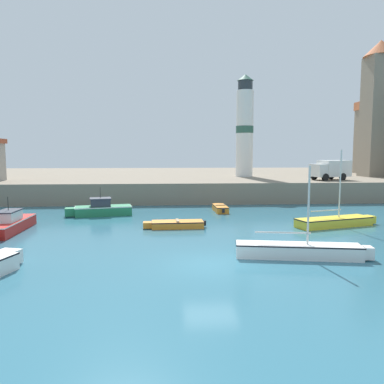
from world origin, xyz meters
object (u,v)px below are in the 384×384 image
motorboat_red_0 (10,224)px  dinghy_orange_2 (176,224)px  motorboat_green_5 (101,209)px  lighthouse (245,128)px  sailboat_yellow_1 (335,221)px  dinghy_orange_3 (220,208)px  sailboat_white_7 (300,250)px  truck_on_quay (330,169)px

motorboat_red_0 → dinghy_orange_2: bearing=3.8°
motorboat_green_5 → lighthouse: (15.51, 16.57, 7.91)m
sailboat_yellow_1 → dinghy_orange_3: sailboat_yellow_1 is taller
dinghy_orange_3 → motorboat_red_0: bearing=-152.7°
sailboat_yellow_1 → sailboat_white_7: 9.39m
dinghy_orange_3 → lighthouse: (5.29, 15.21, 8.14)m
sailboat_yellow_1 → lighthouse: bearing=94.9°
dinghy_orange_3 → sailboat_white_7: (1.86, -15.00, 0.09)m
motorboat_green_5 → truck_on_quay: 25.90m
motorboat_red_0 → sailboat_yellow_1: (22.26, 0.47, -0.17)m
sailboat_yellow_1 → lighthouse: lighthouse is taller
dinghy_orange_3 → lighthouse: lighthouse is taller
motorboat_red_0 → lighthouse: (20.34, 22.97, 7.91)m
motorboat_green_5 → truck_on_quay: bearing=21.9°
dinghy_orange_3 → motorboat_green_5: (-10.21, -1.37, 0.23)m
motorboat_green_5 → truck_on_quay: truck_on_quay is taller
motorboat_green_5 → truck_on_quay: (23.88, 9.60, 2.85)m
dinghy_orange_2 → sailboat_white_7: size_ratio=0.66×
dinghy_orange_2 → lighthouse: (9.40, 22.25, 8.18)m
motorboat_green_5 → sailboat_white_7: 18.21m
sailboat_white_7 → lighthouse: lighthouse is taller
lighthouse → motorboat_green_5: bearing=-133.1°
sailboat_white_7 → motorboat_red_0: bearing=156.8°
dinghy_orange_2 → sailboat_white_7: (5.97, -7.96, 0.14)m
sailboat_yellow_1 → dinghy_orange_2: size_ratio=1.47×
dinghy_orange_2 → sailboat_yellow_1: bearing=-1.3°
truck_on_quay → dinghy_orange_2: bearing=-139.3°
dinghy_orange_2 → sailboat_white_7: bearing=-53.1°
motorboat_red_0 → sailboat_white_7: 18.39m
motorboat_green_5 → sailboat_white_7: size_ratio=0.83×
sailboat_yellow_1 → motorboat_red_0: bearing=-178.8°
lighthouse → truck_on_quay: bearing=-39.8°
dinghy_orange_3 → lighthouse: bearing=70.8°
motorboat_red_0 → dinghy_orange_3: (15.04, 7.76, -0.23)m
dinghy_orange_2 → motorboat_green_5: 8.34m
dinghy_orange_2 → truck_on_quay: bearing=40.7°
dinghy_orange_2 → sailboat_white_7: 9.95m
truck_on_quay → lighthouse: bearing=140.2°
truck_on_quay → sailboat_yellow_1: bearing=-112.6°
motorboat_green_5 → motorboat_red_0: bearing=-127.1°
sailboat_yellow_1 → lighthouse: size_ratio=0.50×
dinghy_orange_3 → motorboat_green_5: size_ratio=0.64×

